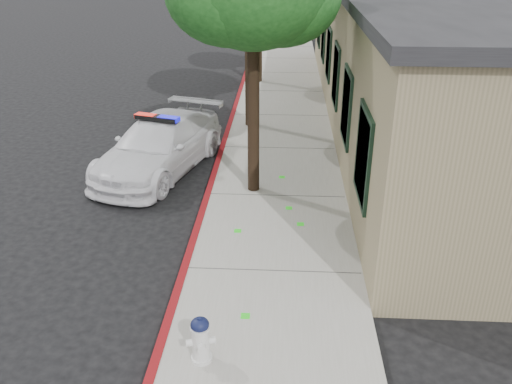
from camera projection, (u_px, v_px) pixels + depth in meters
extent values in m
plane|color=black|center=(182.00, 275.00, 9.46)|extent=(120.00, 120.00, 0.00)
cube|color=gray|center=(275.00, 198.00, 12.04)|extent=(3.20, 60.00, 0.15)
cube|color=maroon|center=(208.00, 196.00, 12.12)|extent=(0.14, 60.00, 0.16)
cube|color=#8E7F5D|center=(446.00, 60.00, 16.34)|extent=(7.00, 20.00, 4.00)
cube|color=black|center=(363.00, 156.00, 9.35)|extent=(0.08, 1.48, 1.68)
cube|color=black|center=(347.00, 107.00, 12.05)|extent=(0.08, 1.48, 1.68)
cube|color=black|center=(336.00, 75.00, 14.74)|extent=(0.08, 1.48, 1.68)
cube|color=black|center=(329.00, 54.00, 17.44)|extent=(0.08, 1.48, 1.68)
cube|color=black|center=(323.00, 38.00, 20.14)|extent=(0.08, 1.48, 1.68)
cube|color=black|center=(319.00, 26.00, 22.83)|extent=(0.08, 1.48, 1.68)
cube|color=black|center=(316.00, 16.00, 25.53)|extent=(0.08, 1.48, 1.68)
imported|color=white|center=(159.00, 146.00, 13.38)|extent=(3.13, 4.99, 1.35)
cube|color=black|center=(157.00, 118.00, 13.06)|extent=(1.23, 0.61, 0.10)
cube|color=red|center=(146.00, 116.00, 13.16)|extent=(0.57, 0.38, 0.11)
cube|color=#0E0DE2|center=(169.00, 119.00, 12.96)|extent=(0.57, 0.38, 0.11)
cylinder|color=silver|center=(202.00, 358.00, 7.35)|extent=(0.30, 0.30, 0.05)
cylinder|color=silver|center=(201.00, 343.00, 7.23)|extent=(0.25, 0.25, 0.48)
cylinder|color=silver|center=(200.00, 328.00, 7.12)|extent=(0.28, 0.28, 0.04)
ellipsoid|color=#0F1437|center=(200.00, 325.00, 7.10)|extent=(0.26, 0.26, 0.19)
cylinder|color=#0F1437|center=(200.00, 319.00, 7.06)|extent=(0.06, 0.06, 0.05)
cylinder|color=silver|center=(190.00, 343.00, 7.20)|extent=(0.13, 0.12, 0.10)
cylinder|color=silver|center=(212.00, 340.00, 7.25)|extent=(0.13, 0.12, 0.10)
cylinder|color=silver|center=(202.00, 348.00, 7.08)|extent=(0.14, 0.13, 0.12)
cylinder|color=black|center=(253.00, 113.00, 11.53)|extent=(0.26, 0.26, 3.63)
cylinder|color=black|center=(250.00, 58.00, 15.63)|extent=(0.29, 0.29, 4.12)
cylinder|color=black|center=(259.00, 40.00, 20.76)|extent=(0.24, 0.24, 3.24)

